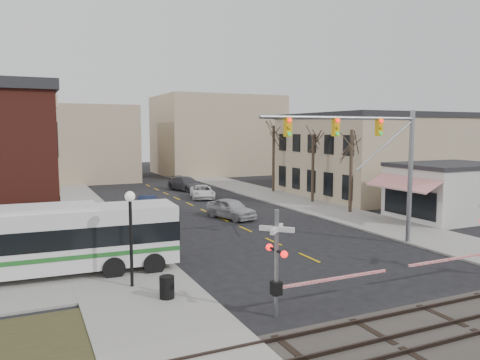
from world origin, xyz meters
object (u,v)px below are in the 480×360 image
object	(u,v)px
trash_bin	(167,287)
pedestrian_far	(114,238)
traffic_signal_mast	(374,149)
car_a	(231,209)
car_c	(202,192)
pedestrian_near	(145,247)
transit_bus	(40,240)
street_lamp	(130,218)
car_b	(148,203)
car_d	(186,184)
rr_crossing_west	(287,264)

from	to	relation	value
trash_bin	pedestrian_far	world-z (taller)	pedestrian_far
traffic_signal_mast	car_a	bearing A→B (deg)	107.57
car_c	pedestrian_near	size ratio (longest dim) A/B	2.53
transit_bus	pedestrian_far	world-z (taller)	transit_bus
traffic_signal_mast	street_lamp	bearing A→B (deg)	-175.22
car_b	car_d	world-z (taller)	car_d
pedestrian_far	car_c	bearing A→B (deg)	16.68
car_a	pedestrian_far	xyz separation A→B (m)	(-10.09, -7.01, 0.19)
traffic_signal_mast	street_lamp	size ratio (longest dim) A/B	2.48
car_a	car_d	distance (m)	17.55
pedestrian_near	trash_bin	bearing A→B (deg)	-170.68
street_lamp	car_c	size ratio (longest dim) A/B	0.88
traffic_signal_mast	car_d	world-z (taller)	traffic_signal_mast
trash_bin	car_a	distance (m)	17.69
street_lamp	trash_bin	distance (m)	3.39
car_a	car_d	world-z (taller)	car_a
car_a	pedestrian_far	world-z (taller)	pedestrian_far
car_b	pedestrian_near	xyz separation A→B (m)	(-3.98, -15.90, 0.34)
street_lamp	transit_bus	bearing A→B (deg)	138.15
car_b	car_d	distance (m)	13.68
car_a	pedestrian_far	bearing A→B (deg)	-161.10
trash_bin	car_a	bearing A→B (deg)	57.97
transit_bus	pedestrian_far	distance (m)	4.78
rr_crossing_west	pedestrian_far	size ratio (longest dim) A/B	3.29
pedestrian_far	car_d	bearing A→B (deg)	23.30
pedestrian_far	rr_crossing_west	bearing A→B (deg)	-109.17
traffic_signal_mast	trash_bin	distance (m)	14.46
traffic_signal_mast	rr_crossing_west	xyz separation A→B (m)	(-9.51, -6.48, -3.79)
car_b	pedestrian_far	size ratio (longest dim) A/B	2.51
street_lamp	car_b	size ratio (longest dim) A/B	0.97
street_lamp	car_d	bearing A→B (deg)	67.69
car_c	pedestrian_near	distance (m)	23.70
transit_bus	trash_bin	xyz separation A→B (m)	(4.50, -5.18, -1.24)
pedestrian_near	pedestrian_far	bearing A→B (deg)	30.54
street_lamp	car_c	distance (m)	26.93
transit_bus	car_a	size ratio (longest dim) A/B	2.75
transit_bus	car_c	distance (m)	26.02
trash_bin	pedestrian_near	distance (m)	4.93
trash_bin	car_c	bearing A→B (deg)	66.95
transit_bus	car_b	size ratio (longest dim) A/B	2.94
rr_crossing_west	pedestrian_near	size ratio (longest dim) A/B	3.01
trash_bin	pedestrian_far	distance (m)	8.03
traffic_signal_mast	car_a	xyz separation A→B (m)	(-3.73, 11.79, -4.97)
traffic_signal_mast	car_a	world-z (taller)	traffic_signal_mast
car_a	traffic_signal_mast	bearing A→B (deg)	-88.32
car_d	pedestrian_near	xyz separation A→B (m)	(-11.21, -27.51, 0.28)
rr_crossing_west	pedestrian_far	xyz separation A→B (m)	(-4.32, 11.26, -1.00)
transit_bus	rr_crossing_west	distance (m)	11.71
traffic_signal_mast	pedestrian_near	xyz separation A→B (m)	(-12.83, 1.69, -4.70)
car_a	car_b	bearing A→B (deg)	115.48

